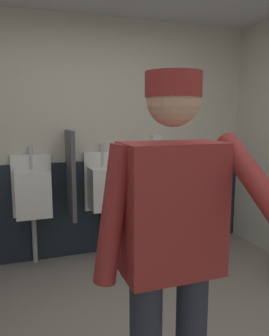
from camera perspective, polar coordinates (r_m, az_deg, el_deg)
wall_back at (r=3.77m, az=-8.85°, el=4.87°), size 4.54×0.12×2.58m
wainscot_band_back at (r=3.83m, az=-8.36°, el=-6.70°), size 3.94×0.03×1.05m
urinal_left at (r=3.56m, az=-16.79°, el=-4.00°), size 0.40×0.34×1.24m
urinal_middle at (r=3.67m, az=-5.00°, el=-3.26°), size 0.40×0.34×1.24m
urinal_right at (r=3.92m, az=5.67°, el=-2.47°), size 0.40×0.34×1.24m
privacy_divider_panel at (r=3.49m, az=-10.71°, el=-1.12°), size 0.04×0.40×0.90m
person at (r=1.46m, az=6.26°, el=-13.02°), size 0.63×0.60×1.72m
soap_dispenser at (r=3.92m, az=3.66°, el=4.25°), size 0.10×0.07×0.18m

